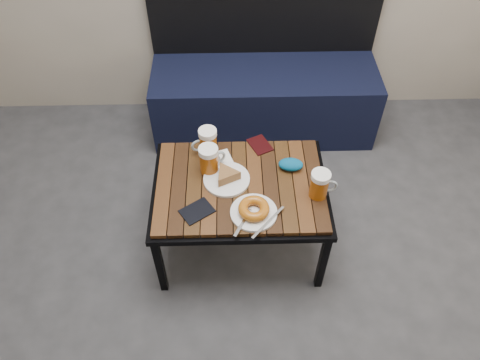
{
  "coord_description": "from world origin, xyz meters",
  "views": [
    {
      "loc": [
        -0.01,
        -0.65,
        2.15
      ],
      "look_at": [
        0.03,
        0.81,
        0.5
      ],
      "focal_mm": 35.0,
      "sensor_mm": 36.0,
      "label": 1
    }
  ],
  "objects_px": {
    "bench": "(264,92)",
    "beer_mug_left": "(208,142)",
    "beer_mug_centre": "(209,160)",
    "plate_bagel": "(254,210)",
    "plate_pie": "(227,177)",
    "beer_mug_right": "(320,184)",
    "passport_navy": "(197,211)",
    "cafe_table": "(240,190)",
    "knit_pouch": "(291,164)",
    "passport_burgundy": "(260,145)"
  },
  "relations": [
    {
      "from": "beer_mug_left",
      "to": "beer_mug_centre",
      "type": "distance_m",
      "value": 0.13
    },
    {
      "from": "plate_pie",
      "to": "plate_bagel",
      "type": "height_order",
      "value": "plate_pie"
    },
    {
      "from": "cafe_table",
      "to": "passport_burgundy",
      "type": "bearing_deg",
      "value": 67.28
    },
    {
      "from": "plate_pie",
      "to": "passport_navy",
      "type": "relative_size",
      "value": 1.58
    },
    {
      "from": "passport_navy",
      "to": "knit_pouch",
      "type": "bearing_deg",
      "value": 85.65
    },
    {
      "from": "beer_mug_centre",
      "to": "plate_bagel",
      "type": "relative_size",
      "value": 0.59
    },
    {
      "from": "beer_mug_centre",
      "to": "plate_pie",
      "type": "distance_m",
      "value": 0.12
    },
    {
      "from": "bench",
      "to": "cafe_table",
      "type": "relative_size",
      "value": 1.67
    },
    {
      "from": "passport_navy",
      "to": "knit_pouch",
      "type": "height_order",
      "value": "knit_pouch"
    },
    {
      "from": "beer_mug_centre",
      "to": "beer_mug_left",
      "type": "bearing_deg",
      "value": 64.92
    },
    {
      "from": "beer_mug_right",
      "to": "passport_burgundy",
      "type": "distance_m",
      "value": 0.43
    },
    {
      "from": "beer_mug_right",
      "to": "plate_bagel",
      "type": "height_order",
      "value": "beer_mug_right"
    },
    {
      "from": "plate_bagel",
      "to": "knit_pouch",
      "type": "xyz_separation_m",
      "value": [
        0.19,
        0.28,
        0.0
      ]
    },
    {
      "from": "cafe_table",
      "to": "beer_mug_right",
      "type": "distance_m",
      "value": 0.39
    },
    {
      "from": "plate_pie",
      "to": "knit_pouch",
      "type": "distance_m",
      "value": 0.32
    },
    {
      "from": "beer_mug_centre",
      "to": "plate_bagel",
      "type": "height_order",
      "value": "beer_mug_centre"
    },
    {
      "from": "bench",
      "to": "knit_pouch",
      "type": "bearing_deg",
      "value": -85.17
    },
    {
      "from": "bench",
      "to": "plate_pie",
      "type": "height_order",
      "value": "bench"
    },
    {
      "from": "cafe_table",
      "to": "plate_pie",
      "type": "height_order",
      "value": "plate_pie"
    },
    {
      "from": "cafe_table",
      "to": "plate_pie",
      "type": "bearing_deg",
      "value": 159.32
    },
    {
      "from": "plate_pie",
      "to": "beer_mug_right",
      "type": "bearing_deg",
      "value": -13.02
    },
    {
      "from": "cafe_table",
      "to": "bench",
      "type": "bearing_deg",
      "value": 79.43
    },
    {
      "from": "plate_bagel",
      "to": "passport_navy",
      "type": "height_order",
      "value": "plate_bagel"
    },
    {
      "from": "plate_pie",
      "to": "passport_burgundy",
      "type": "distance_m",
      "value": 0.29
    },
    {
      "from": "plate_bagel",
      "to": "passport_navy",
      "type": "bearing_deg",
      "value": 175.8
    },
    {
      "from": "plate_bagel",
      "to": "passport_burgundy",
      "type": "height_order",
      "value": "plate_bagel"
    },
    {
      "from": "beer_mug_right",
      "to": "knit_pouch",
      "type": "relative_size",
      "value": 1.19
    },
    {
      "from": "plate_pie",
      "to": "plate_bagel",
      "type": "distance_m",
      "value": 0.24
    },
    {
      "from": "plate_bagel",
      "to": "passport_navy",
      "type": "distance_m",
      "value": 0.26
    },
    {
      "from": "bench",
      "to": "beer_mug_centre",
      "type": "relative_size",
      "value": 9.28
    },
    {
      "from": "beer_mug_right",
      "to": "plate_bagel",
      "type": "bearing_deg",
      "value": -161.31
    },
    {
      "from": "bench",
      "to": "passport_burgundy",
      "type": "bearing_deg",
      "value": -95.68
    },
    {
      "from": "bench",
      "to": "beer_mug_right",
      "type": "height_order",
      "value": "bench"
    },
    {
      "from": "cafe_table",
      "to": "knit_pouch",
      "type": "xyz_separation_m",
      "value": [
        0.25,
        0.1,
        0.07
      ]
    },
    {
      "from": "bench",
      "to": "beer_mug_left",
      "type": "xyz_separation_m",
      "value": [
        -0.33,
        -0.73,
        0.27
      ]
    },
    {
      "from": "passport_navy",
      "to": "beer_mug_centre",
      "type": "bearing_deg",
      "value": 133.51
    },
    {
      "from": "plate_pie",
      "to": "bench",
      "type": "bearing_deg",
      "value": 75.44
    },
    {
      "from": "beer_mug_centre",
      "to": "knit_pouch",
      "type": "bearing_deg",
      "value": -29.73
    },
    {
      "from": "passport_navy",
      "to": "plate_bagel",
      "type": "bearing_deg",
      "value": 51.59
    },
    {
      "from": "knit_pouch",
      "to": "beer_mug_left",
      "type": "bearing_deg",
      "value": 163.34
    },
    {
      "from": "bench",
      "to": "passport_navy",
      "type": "bearing_deg",
      "value": -108.68
    },
    {
      "from": "beer_mug_left",
      "to": "cafe_table",
      "type": "bearing_deg",
      "value": 109.78
    },
    {
      "from": "beer_mug_left",
      "to": "passport_navy",
      "type": "distance_m",
      "value": 0.39
    },
    {
      "from": "bench",
      "to": "beer_mug_left",
      "type": "relative_size",
      "value": 9.57
    },
    {
      "from": "beer_mug_right",
      "to": "beer_mug_centre",
      "type": "bearing_deg",
      "value": 161.53
    },
    {
      "from": "cafe_table",
      "to": "beer_mug_right",
      "type": "relative_size",
      "value": 5.86
    },
    {
      "from": "plate_bagel",
      "to": "beer_mug_left",
      "type": "bearing_deg",
      "value": 118.15
    },
    {
      "from": "passport_burgundy",
      "to": "bench",
      "type": "bearing_deg",
      "value": 58.39
    },
    {
      "from": "beer_mug_left",
      "to": "beer_mug_centre",
      "type": "bearing_deg",
      "value": 79.57
    },
    {
      "from": "cafe_table",
      "to": "passport_burgundy",
      "type": "relative_size",
      "value": 6.51
    }
  ]
}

